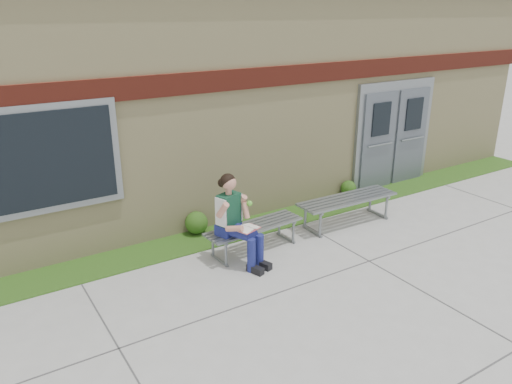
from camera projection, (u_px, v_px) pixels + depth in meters
ground at (342, 294)px, 6.93m from camera, size 80.00×80.00×0.00m
grass_strip at (246, 228)px, 8.99m from camera, size 16.00×0.80×0.02m
school_building at (165, 87)px, 10.94m from camera, size 16.20×6.22×4.20m
bench_left at (254, 231)px, 8.08m from camera, size 1.72×0.59×0.44m
bench_right at (347, 204)px, 9.07m from camera, size 1.96×0.59×0.51m
girl at (236, 219)px, 7.56m from camera, size 0.64×0.93×1.42m
shrub_mid at (196, 223)px, 8.69m from camera, size 0.40×0.40×0.40m
shrub_east at (348, 188)px, 10.47m from camera, size 0.32×0.32×0.32m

